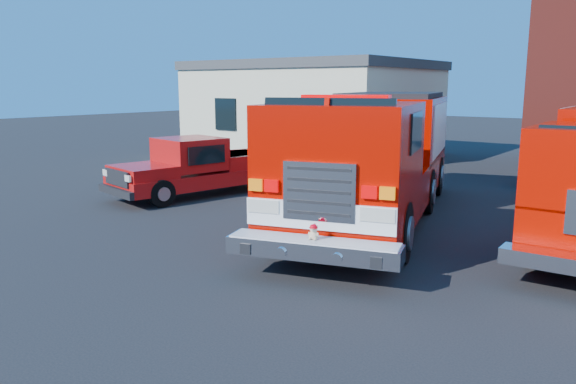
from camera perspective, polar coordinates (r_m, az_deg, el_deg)
The scene contains 4 objects.
ground at distance 11.71m, azimuth 3.52°, elevation -5.37°, with size 100.00×100.00×0.00m, color black.
side_building at distance 27.08m, azimuth 2.67°, elevation 8.55°, with size 10.20×8.20×4.35m.
fire_engine at distance 13.87m, azimuth 8.81°, elevation 3.79°, with size 5.54×10.37×3.08m.
pickup_truck at distance 17.06m, azimuth -9.16°, elevation 2.45°, with size 2.91×5.57×1.73m.
Camera 1 is at (6.12, -9.44, 3.26)m, focal length 35.00 mm.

